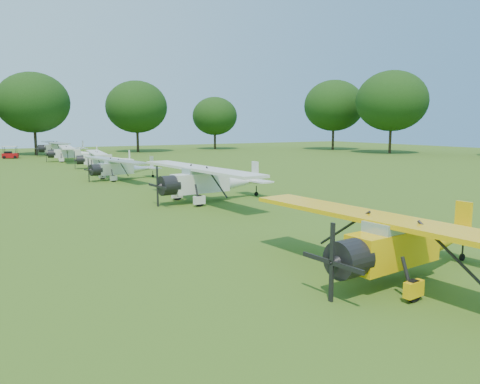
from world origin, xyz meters
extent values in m
plane|color=#2F5214|center=(0.00, 0.00, 0.00)|extent=(160.00, 160.00, 0.00)
cylinder|color=black|center=(49.43, 31.44, 2.50)|extent=(0.44, 0.44, 4.99)
ellipsoid|color=black|center=(49.43, 31.44, 8.60)|extent=(11.65, 11.65, 9.90)
cylinder|color=black|center=(48.89, 44.97, 2.41)|extent=(0.44, 0.44, 4.81)
ellipsoid|color=black|center=(48.89, 44.97, 8.29)|extent=(11.23, 11.23, 9.55)
cylinder|color=black|center=(30.33, 58.05, 1.85)|extent=(0.44, 0.44, 3.70)
ellipsoid|color=black|center=(30.33, 58.05, 6.37)|extent=(8.63, 8.63, 7.34)
cylinder|color=black|center=(14.28, 56.21, 2.25)|extent=(0.44, 0.44, 4.51)
ellipsoid|color=black|center=(14.28, 56.21, 7.77)|extent=(10.52, 10.52, 8.94)
cylinder|color=black|center=(-2.12, 56.74, 2.37)|extent=(0.44, 0.44, 4.74)
ellipsoid|color=black|center=(-2.12, 56.74, 8.16)|extent=(11.05, 11.05, 9.39)
cube|color=#F5B90A|center=(-0.42, -14.04, 1.10)|extent=(3.43, 1.31, 1.10)
cone|color=#F5B90A|center=(2.40, -13.77, 0.94)|extent=(3.01, 1.22, 0.94)
cube|color=#8CA5B2|center=(-0.52, -14.05, 1.68)|extent=(1.76, 1.12, 0.58)
cylinder|color=black|center=(-2.40, -14.23, 1.10)|extent=(1.04, 1.17, 1.09)
cube|color=black|center=(-3.07, -14.30, 1.10)|extent=(0.07, 0.13, 2.20)
cube|color=#F5B90A|center=(-0.52, -14.05, 1.94)|extent=(2.57, 11.19, 0.15)
cube|color=#F5B90A|center=(3.44, -13.67, 1.47)|extent=(0.16, 0.58, 1.36)
cube|color=#F5B90A|center=(3.34, -13.68, 0.99)|extent=(1.17, 3.00, 0.09)
cylinder|color=black|center=(-1.12, -15.43, 0.31)|extent=(0.64, 0.23, 0.63)
cylinder|color=black|center=(-1.37, -12.82, 0.31)|extent=(0.64, 0.23, 0.63)
cylinder|color=black|center=(3.55, -13.66, 0.13)|extent=(0.26, 0.11, 0.25)
cube|color=white|center=(0.97, 2.53, 1.20)|extent=(3.72, 1.37, 1.20)
cone|color=white|center=(4.04, 2.78, 1.03)|extent=(3.26, 1.28, 1.03)
cube|color=#8CA5B2|center=(0.86, 2.52, 1.82)|extent=(1.90, 1.19, 0.63)
cylinder|color=black|center=(-1.18, 2.36, 1.20)|extent=(1.12, 1.26, 1.19)
cube|color=black|center=(-1.92, 2.30, 1.20)|extent=(0.08, 0.14, 2.39)
cube|color=white|center=(0.86, 2.52, 2.11)|extent=(2.61, 12.17, 0.16)
cube|color=white|center=(5.18, 2.87, 1.60)|extent=(0.16, 0.63, 1.48)
cube|color=white|center=(5.06, 2.86, 1.08)|extent=(1.22, 3.26, 0.10)
cylinder|color=black|center=(0.18, 1.04, 0.34)|extent=(0.70, 0.24, 0.68)
cylinder|color=black|center=(-0.05, 3.88, 0.34)|extent=(0.70, 0.24, 0.68)
cylinder|color=black|center=(5.29, 2.88, 0.14)|extent=(0.28, 0.11, 0.27)
cube|color=white|center=(-0.43, 16.71, 0.99)|extent=(3.11, 1.35, 0.99)
cone|color=white|center=(2.08, 17.10, 0.85)|extent=(2.73, 1.24, 0.85)
cube|color=#8CA5B2|center=(-0.53, 16.69, 1.51)|extent=(1.62, 1.09, 0.52)
cylinder|color=black|center=(-2.20, 16.43, 0.99)|extent=(0.99, 1.10, 0.98)
cube|color=black|center=(-2.81, 16.34, 0.99)|extent=(0.07, 0.12, 1.98)
cube|color=white|center=(-0.53, 16.69, 1.74)|extent=(2.89, 10.07, 0.13)
cube|color=white|center=(3.01, 17.25, 1.32)|extent=(0.17, 0.53, 1.22)
cube|color=white|center=(2.91, 17.23, 0.89)|extent=(1.20, 2.73, 0.08)
cylinder|color=black|center=(-1.00, 15.43, 0.28)|extent=(0.58, 0.24, 0.56)
cylinder|color=black|center=(-1.36, 17.75, 0.28)|extent=(0.58, 0.24, 0.56)
cylinder|color=black|center=(3.10, 17.26, 0.11)|extent=(0.23, 0.11, 0.23)
cube|color=white|center=(0.83, 28.60, 0.98)|extent=(3.07, 1.25, 0.98)
cone|color=white|center=(3.33, 28.29, 0.84)|extent=(2.70, 1.15, 0.84)
cube|color=#8CA5B2|center=(0.74, 28.61, 1.49)|extent=(1.59, 1.04, 0.51)
cylinder|color=black|center=(-0.93, 28.82, 0.98)|extent=(0.95, 1.07, 0.97)
cube|color=black|center=(-1.53, 28.89, 0.98)|extent=(0.07, 0.12, 1.96)
cube|color=white|center=(0.74, 28.61, 1.73)|extent=(2.56, 9.98, 0.13)
cube|color=white|center=(4.25, 28.17, 1.31)|extent=(0.16, 0.52, 1.21)
cube|color=white|center=(4.16, 28.19, 0.89)|extent=(1.11, 2.69, 0.08)
cylinder|color=black|center=(-0.05, 27.53, 0.28)|extent=(0.57, 0.22, 0.56)
cylinder|color=black|center=(0.23, 29.85, 0.28)|extent=(0.57, 0.22, 0.56)
cylinder|color=black|center=(4.35, 28.16, 0.11)|extent=(0.23, 0.10, 0.22)
cube|color=white|center=(-0.30, 40.22, 1.05)|extent=(3.29, 1.32, 1.05)
cone|color=white|center=(2.38, 39.90, 0.90)|extent=(2.89, 1.22, 0.90)
cube|color=#8CA5B2|center=(-0.40, 40.23, 1.60)|extent=(1.70, 1.10, 0.55)
cylinder|color=black|center=(-2.19, 40.44, 1.05)|extent=(1.02, 1.14, 1.04)
cube|color=black|center=(-2.83, 40.51, 1.05)|extent=(0.07, 0.13, 2.10)
cube|color=white|center=(-0.40, 40.23, 1.85)|extent=(2.68, 10.70, 0.14)
cube|color=white|center=(3.37, 39.78, 1.40)|extent=(0.16, 0.56, 1.30)
cube|color=white|center=(3.27, 39.80, 0.95)|extent=(1.17, 2.88, 0.09)
cylinder|color=black|center=(-1.24, 39.07, 0.30)|extent=(0.61, 0.23, 0.60)
cylinder|color=black|center=(-0.95, 41.55, 0.30)|extent=(0.61, 0.23, 0.60)
cylinder|color=black|center=(3.47, 39.77, 0.12)|extent=(0.25, 0.11, 0.24)
cube|color=white|center=(0.28, 52.82, 1.15)|extent=(3.59, 1.33, 1.15)
cone|color=white|center=(3.23, 53.07, 0.99)|extent=(3.15, 1.24, 0.99)
cube|color=#8CA5B2|center=(0.17, 52.81, 1.76)|extent=(1.84, 1.15, 0.60)
cylinder|color=black|center=(-1.80, 52.65, 1.15)|extent=(1.08, 1.22, 1.14)
cube|color=black|center=(-2.51, 52.59, 1.15)|extent=(0.08, 0.14, 2.31)
cube|color=white|center=(0.17, 52.81, 2.03)|extent=(2.54, 11.74, 0.15)
cube|color=white|center=(4.33, 53.16, 1.54)|extent=(0.16, 0.61, 1.43)
cube|color=white|center=(4.22, 53.15, 1.04)|extent=(1.18, 3.14, 0.10)
cylinder|color=black|center=(-0.49, 51.38, 0.33)|extent=(0.67, 0.23, 0.66)
cylinder|color=black|center=(-0.71, 54.12, 0.33)|extent=(0.67, 0.23, 0.66)
cylinder|color=black|center=(4.44, 53.16, 0.13)|extent=(0.27, 0.11, 0.26)
cube|color=#A40B0E|center=(-6.31, 49.92, 0.42)|extent=(2.28, 1.64, 0.65)
cube|color=black|center=(-6.58, 50.00, 0.79)|extent=(1.09, 1.22, 0.42)
cube|color=white|center=(-6.31, 49.92, 1.70)|extent=(2.22, 1.71, 0.07)
cylinder|color=black|center=(-7.14, 49.55, 0.21)|extent=(0.43, 0.24, 0.41)
cylinder|color=black|center=(-6.82, 50.67, 0.21)|extent=(0.43, 0.24, 0.41)
cylinder|color=black|center=(-5.79, 49.17, 0.21)|extent=(0.43, 0.24, 0.41)
cylinder|color=black|center=(-5.48, 50.28, 0.21)|extent=(0.43, 0.24, 0.41)
camera|label=1|loc=(-11.34, -23.62, 4.80)|focal=35.00mm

